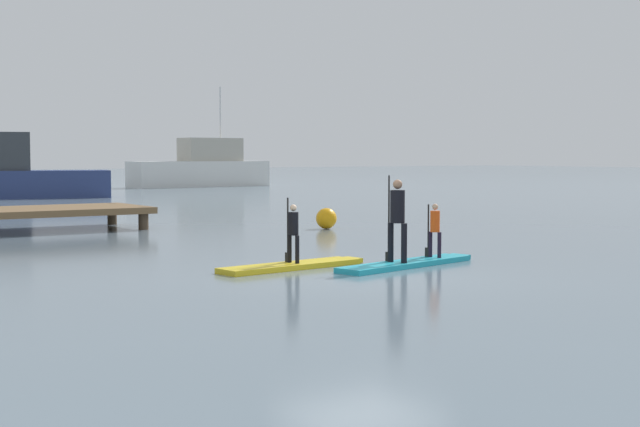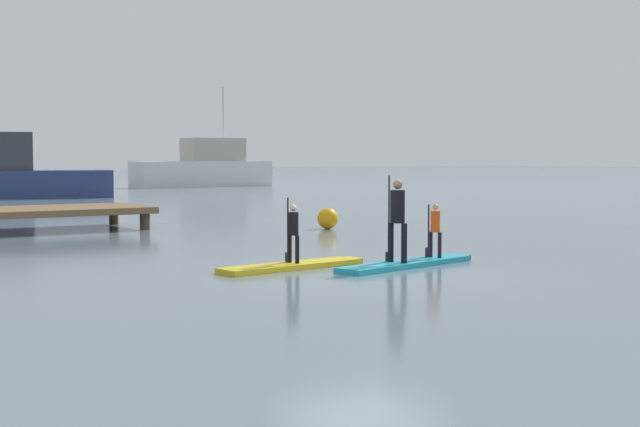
{
  "view_description": "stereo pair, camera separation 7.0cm",
  "coord_description": "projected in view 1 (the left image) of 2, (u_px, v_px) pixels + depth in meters",
  "views": [
    {
      "loc": [
        -9.38,
        -12.71,
        2.11
      ],
      "look_at": [
        0.01,
        1.28,
        1.03
      ],
      "focal_mm": 51.59,
      "sensor_mm": 36.0,
      "label": 1
    },
    {
      "loc": [
        -9.32,
        -12.75,
        2.11
      ],
      "look_at": [
        0.01,
        1.28,
        1.03
      ],
      "focal_mm": 51.59,
      "sensor_mm": 36.0,
      "label": 2
    }
  ],
  "objects": [
    {
      "name": "paddleboard_far",
      "position": [
        408.0,
        264.0,
        17.35
      ],
      "size": [
        3.53,
        1.31,
        0.1
      ],
      "color": "#1E9EB2",
      "rests_on": "ground"
    },
    {
      "name": "paddleboard_near",
      "position": [
        293.0,
        266.0,
        17.02
      ],
      "size": [
        3.14,
        0.96,
        0.1
      ],
      "color": "gold",
      "rests_on": "ground"
    },
    {
      "name": "mooring_buoy_mid",
      "position": [
        326.0,
        218.0,
        26.07
      ],
      "size": [
        0.59,
        0.59,
        0.59
      ],
      "primitive_type": "sphere",
      "color": "orange",
      "rests_on": "ground"
    },
    {
      "name": "motor_boat_small_navy",
      "position": [
        202.0,
        168.0,
        60.58
      ],
      "size": [
        9.6,
        2.86,
        6.62
      ],
      "color": "silver",
      "rests_on": "ground"
    },
    {
      "name": "paddler_child_solo",
      "position": [
        293.0,
        230.0,
        16.99
      ],
      "size": [
        0.21,
        0.39,
        1.21
      ],
      "color": "black",
      "rests_on": "paddleboard_near"
    },
    {
      "name": "ground_plane",
      "position": [
        361.0,
        277.0,
        15.88
      ],
      "size": [
        240.0,
        240.0,
        0.0
      ],
      "primitive_type": "plane",
      "color": "slate"
    },
    {
      "name": "paddler_adult",
      "position": [
        397.0,
        215.0,
        17.06
      ],
      "size": [
        0.33,
        0.49,
        1.62
      ],
      "color": "black",
      "rests_on": "paddleboard_far"
    },
    {
      "name": "paddler_child_front",
      "position": [
        434.0,
        228.0,
        17.92
      ],
      "size": [
        0.22,
        0.37,
        1.05
      ],
      "color": "black",
      "rests_on": "paddleboard_far"
    }
  ]
}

